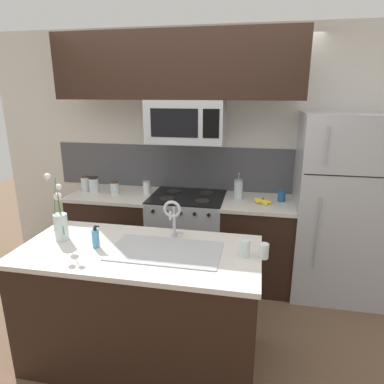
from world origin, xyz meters
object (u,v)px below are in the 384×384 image
refrigerator (341,207)px  storage_jar_short (115,188)px  spare_glass (264,251)px  sink_faucet (173,214)px  storage_jar_squat (147,188)px  microwave (187,121)px  storage_jar_medium (94,185)px  flower_vase (61,223)px  drinking_glass (245,248)px  stove_range (187,237)px  french_press (238,189)px  dish_soap_bottle (96,238)px  banana_bunch (263,201)px  storage_jar_tall (85,183)px  coffee_tin (282,196)px

refrigerator → storage_jar_short: bearing=-178.9°
storage_jar_short → spare_glass: bearing=-37.3°
refrigerator → sink_faucet: size_ratio=5.84×
storage_jar_squat → microwave: bearing=-5.9°
storage_jar_medium → flower_vase: flower_vase is taller
drinking_glass → flower_vase: size_ratio=0.23×
stove_range → storage_jar_medium: bearing=-178.0°
french_press → dish_soap_bottle: bearing=-124.1°
storage_jar_squat → sink_faucet: size_ratio=0.46×
stove_range → storage_jar_short: (-0.79, -0.03, 0.51)m
refrigerator → banana_bunch: refrigerator is taller
storage_jar_squat → french_press: bearing=2.1°
storage_jar_tall → drinking_glass: 2.17m
stove_range → microwave: bearing=-89.8°
coffee_tin → drinking_glass: bearing=-103.5°
coffee_tin → sink_faucet: 1.38m
storage_jar_medium → drinking_glass: (1.67, -1.18, -0.03)m
stove_range → banana_bunch: 0.91m
stove_range → sink_faucet: bearing=-83.9°
french_press → sink_faucet: size_ratio=0.87×
spare_glass → flower_vase: flower_vase is taller
storage_jar_medium → sink_faucet: bearing=-41.5°
french_press → drinking_glass: (0.13, -1.27, -0.04)m
storage_jar_squat → storage_jar_medium: bearing=-174.0°
banana_bunch → coffee_tin: bearing=31.5°
dish_soap_bottle → stove_range: bearing=73.1°
banana_bunch → spare_glass: 1.16m
storage_jar_squat → sink_faucet: 1.21m
microwave → sink_faucet: 1.18m
storage_jar_medium → storage_jar_squat: size_ratio=1.25×
storage_jar_squat → dish_soap_bottle: bearing=-87.5°
storage_jar_medium → banana_bunch: size_ratio=0.93×
microwave → storage_jar_medium: microwave is taller
storage_jar_tall → coffee_tin: storage_jar_tall is taller
storage_jar_medium → banana_bunch: bearing=-0.8°
microwave → spare_glass: bearing=-57.1°
coffee_tin → drinking_glass: (-0.30, -1.26, 0.00)m
refrigerator → drinking_glass: (-0.86, -1.23, 0.07)m
storage_jar_medium → spare_glass: (1.80, -1.18, -0.04)m
microwave → french_press: (0.52, 0.08, -0.68)m
microwave → flower_vase: size_ratio=1.48×
french_press → flower_vase: (-1.21, -1.27, 0.03)m
sink_faucet → drinking_glass: (0.54, -0.17, -0.14)m
french_press → storage_jar_medium: bearing=-176.5°
microwave → spare_glass: (0.77, -1.20, -0.73)m
spare_glass → storage_jar_tall: bearing=147.4°
microwave → storage_jar_squat: bearing=174.1°
storage_jar_tall → dish_soap_bottle: 1.49m
microwave → french_press: 0.86m
microwave → refrigerator: (1.51, 0.04, -0.79)m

